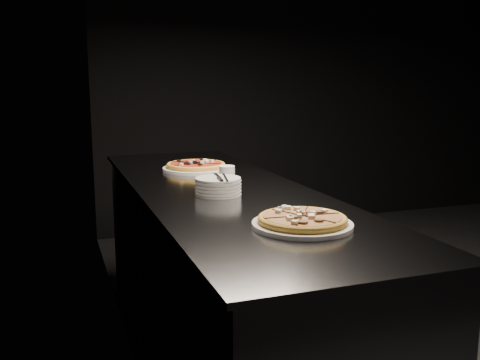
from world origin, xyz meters
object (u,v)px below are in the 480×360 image
object	(u,v)px
pizza_mushroom	(302,221)
plate_stack	(218,186)
counter	(221,284)
cutlery	(221,178)
pizza_tomato	(196,166)
ramekin	(227,172)

from	to	relation	value
pizza_mushroom	plate_stack	bearing A→B (deg)	100.37
counter	cutlery	world-z (taller)	cutlery
pizza_mushroom	pizza_tomato	world-z (taller)	pizza_tomato
counter	pizza_mushroom	xyz separation A→B (m)	(0.05, -0.73, 0.48)
pizza_mushroom	ramekin	world-z (taller)	ramekin
pizza_tomato	plate_stack	distance (m)	0.64
cutlery	ramekin	bearing A→B (deg)	74.22
counter	pizza_tomato	bearing A→B (deg)	87.92
ramekin	pizza_mushroom	bearing A→B (deg)	-92.40
counter	pizza_mushroom	bearing A→B (deg)	-85.99
pizza_tomato	cutlery	world-z (taller)	cutlery
counter	pizza_tomato	size ratio (longest dim) A/B	5.88
plate_stack	ramekin	xyz separation A→B (m)	(0.14, 0.32, -0.00)
pizza_tomato	cutlery	size ratio (longest dim) A/B	2.09
counter	plate_stack	world-z (taller)	plate_stack
pizza_tomato	pizza_mushroom	bearing A→B (deg)	-88.43
cutlery	ramekin	xyz separation A→B (m)	(0.14, 0.33, -0.04)
plate_stack	cutlery	world-z (taller)	cutlery
plate_stack	pizza_tomato	bearing A→B (deg)	83.42
counter	pizza_tomato	xyz separation A→B (m)	(0.02, 0.49, 0.48)
counter	plate_stack	size ratio (longest dim) A/B	12.79
ramekin	plate_stack	bearing A→B (deg)	-114.25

